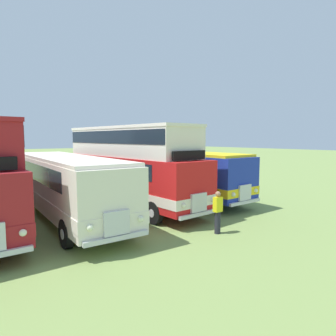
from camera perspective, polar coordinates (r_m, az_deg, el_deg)
name	(u,v)px	position (r m, az deg, el deg)	size (l,w,h in m)	color
bus_sixth_in_row	(65,182)	(15.17, -18.95, -2.54)	(3.06, 11.46, 2.99)	silver
bus_seventh_in_row	(130,163)	(16.92, -7.31, 0.98)	(3.06, 10.66, 4.49)	red
bus_eighth_in_row	(181,171)	(19.16, 2.42, -0.59)	(2.66, 10.11, 2.99)	#1E339E
marshal_person	(218,212)	(12.37, 9.41, -8.23)	(0.36, 0.24, 1.73)	#23232D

